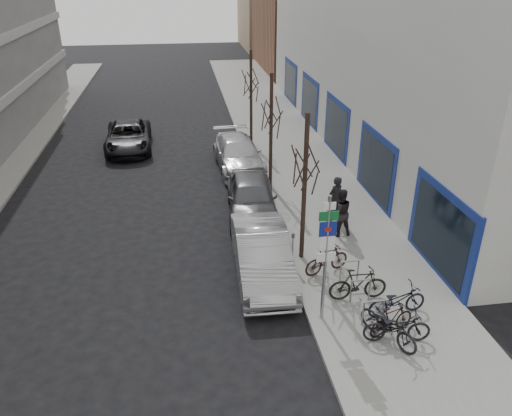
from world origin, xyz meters
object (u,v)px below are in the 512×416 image
object	(u,v)px
meter_front	(293,246)
pedestrian_near	(335,199)
tree_mid	(271,105)
bike_far_inner	(327,259)
meter_mid	(266,184)
bike_rack	(361,288)
parked_car_mid	(252,197)
bike_mid_curb	(397,298)
meter_back	(249,144)
bike_mid_inner	(358,284)
tree_far	(251,76)
bike_near_right	(392,319)
bike_far_curb	(397,324)
parked_car_back	(238,154)
lane_car	(128,136)
tree_near	(306,154)
pedestrian_far	(340,212)
parked_car_front	(262,255)
bike_near_left	(389,323)
highway_sign_pole	(326,252)

from	to	relation	value
meter_front	pedestrian_near	distance (m)	3.95
tree_mid	bike_far_inner	bearing A→B (deg)	-85.49
bike_far_inner	meter_mid	bearing A→B (deg)	-8.36
bike_rack	parked_car_mid	bearing A→B (deg)	110.14
parked_car_mid	bike_mid_curb	bearing A→B (deg)	-61.69
meter_back	bike_mid_inner	world-z (taller)	meter_back
meter_back	bike_mid_inner	size ratio (longest dim) A/B	0.67
tree_far	bike_near_right	distance (m)	17.88
bike_far_curb	meter_mid	bearing A→B (deg)	19.46
parked_car_back	lane_car	bearing A→B (deg)	142.95
tree_near	bike_far_curb	world-z (taller)	tree_near
tree_near	parked_car_mid	size ratio (longest dim) A/B	1.09
pedestrian_far	tree_far	bearing A→B (deg)	-85.54
bike_rack	parked_car_front	bearing A→B (deg)	142.95
bike_near_left	parked_car_front	distance (m)	4.93
meter_back	bike_far_inner	distance (m)	11.70
parked_car_front	pedestrian_far	size ratio (longest dim) A/B	2.60
bike_mid_curb	meter_front	bearing A→B (deg)	31.24
bike_near_left	pedestrian_far	bearing A→B (deg)	56.94
bike_far_curb	bike_far_inner	xyz separation A→B (m)	(-0.99, 3.67, -0.06)
meter_back	bike_far_curb	bearing A→B (deg)	-82.42
parked_car_mid	parked_car_back	world-z (taller)	parked_car_mid
bike_rack	meter_mid	size ratio (longest dim) A/B	1.78
bike_rack	meter_front	xyz separation A→B (m)	(-1.65, 2.40, 0.26)
bike_far_curb	pedestrian_far	bearing A→B (deg)	5.58
bike_near_right	lane_car	world-z (taller)	lane_car
highway_sign_pole	bike_near_left	size ratio (longest dim) A/B	2.13
bike_mid_inner	bike_far_curb	xyz separation A→B (m)	(0.43, -2.05, 0.01)
bike_far_inner	lane_car	world-z (taller)	lane_car
tree_mid	meter_mid	xyz separation A→B (m)	(-0.45, -1.50, -3.19)
tree_far	bike_mid_inner	distance (m)	16.16
meter_mid	bike_far_curb	bearing A→B (deg)	-78.26
highway_sign_pole	meter_back	distance (m)	14.10
tree_near	tree_mid	world-z (taller)	same
meter_mid	bike_far_curb	size ratio (longest dim) A/B	0.67
parked_car_front	pedestrian_near	xyz separation A→B (m)	(3.57, 3.40, 0.28)
tree_near	meter_back	world-z (taller)	tree_near
meter_mid	tree_far	bearing A→B (deg)	86.78
bike_far_curb	parked_car_back	world-z (taller)	parked_car_back
meter_mid	bike_near_right	xyz separation A→B (m)	(2.03, -9.46, -0.29)
tree_far	parked_car_mid	size ratio (longest dim) A/B	1.09
highway_sign_pole	pedestrian_near	size ratio (longest dim) A/B	2.16
lane_car	bike_far_inner	bearing A→B (deg)	-64.31
bike_mid_curb	bike_far_curb	world-z (taller)	bike_far_curb
meter_mid	parked_car_back	xyz separation A→B (m)	(-0.75, 4.38, -0.12)
bike_far_inner	lane_car	size ratio (longest dim) A/B	0.32
tree_far	pedestrian_far	bearing A→B (deg)	-81.09
bike_far_curb	bike_far_inner	size ratio (longest dim) A/B	1.10
bike_near_right	parked_car_mid	size ratio (longest dim) A/B	0.31
tree_near	tree_far	bearing A→B (deg)	90.00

